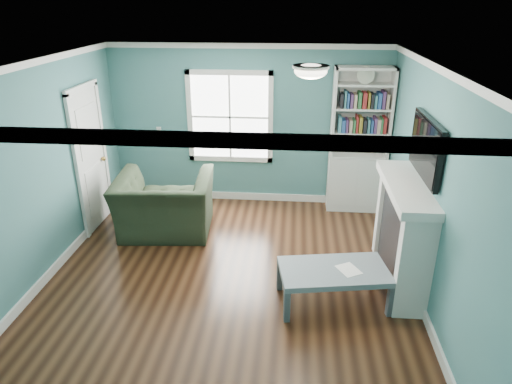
{
  "coord_description": "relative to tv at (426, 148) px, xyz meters",
  "views": [
    {
      "loc": [
        0.76,
        -4.72,
        3.24
      ],
      "look_at": [
        0.31,
        0.4,
        1.04
      ],
      "focal_mm": 32.0,
      "sensor_mm": 36.0,
      "label": 1
    }
  ],
  "objects": [
    {
      "name": "floor",
      "position": [
        -2.2,
        -0.2,
        -1.72
      ],
      "size": [
        5.0,
        5.0,
        0.0
      ],
      "primitive_type": "plane",
      "color": "black",
      "rests_on": "ground"
    },
    {
      "name": "room_walls",
      "position": [
        -2.2,
        -0.2,
        -0.14
      ],
      "size": [
        5.0,
        5.0,
        5.0
      ],
      "color": "#3F757B",
      "rests_on": "ground"
    },
    {
      "name": "trim",
      "position": [
        -2.2,
        -0.2,
        -0.49
      ],
      "size": [
        4.5,
        5.0,
        2.6
      ],
      "color": "white",
      "rests_on": "ground"
    },
    {
      "name": "window",
      "position": [
        -2.5,
        2.29,
        -0.27
      ],
      "size": [
        1.4,
        0.06,
        1.5
      ],
      "color": "white",
      "rests_on": "room_walls"
    },
    {
      "name": "bookshelf",
      "position": [
        -0.43,
        2.1,
        -0.8
      ],
      "size": [
        0.9,
        0.35,
        2.31
      ],
      "color": "silver",
      "rests_on": "ground"
    },
    {
      "name": "fireplace",
      "position": [
        -0.12,
        0.0,
        -1.09
      ],
      "size": [
        0.44,
        1.58,
        1.3
      ],
      "color": "black",
      "rests_on": "ground"
    },
    {
      "name": "tv",
      "position": [
        0.0,
        0.0,
        0.0
      ],
      "size": [
        0.06,
        1.1,
        0.65
      ],
      "primitive_type": "cube",
      "color": "black",
      "rests_on": "fireplace"
    },
    {
      "name": "door",
      "position": [
        -4.42,
        1.2,
        -0.65
      ],
      "size": [
        0.12,
        0.98,
        2.17
      ],
      "color": "silver",
      "rests_on": "ground"
    },
    {
      "name": "ceiling_fixture",
      "position": [
        -1.3,
        -0.1,
        0.82
      ],
      "size": [
        0.38,
        0.38,
        0.15
      ],
      "color": "white",
      "rests_on": "room_walls"
    },
    {
      "name": "light_switch",
      "position": [
        -3.7,
        2.28,
        -0.52
      ],
      "size": [
        0.08,
        0.01,
        0.12
      ],
      "primitive_type": "cube",
      "color": "white",
      "rests_on": "room_walls"
    },
    {
      "name": "recliner",
      "position": [
        -3.3,
        0.99,
        -1.14
      ],
      "size": [
        1.42,
        0.98,
        1.18
      ],
      "primitive_type": "imported",
      "rotation": [
        0.0,
        0.0,
        -3.06
      ],
      "color": "black",
      "rests_on": "ground"
    },
    {
      "name": "coffee_table",
      "position": [
        -0.95,
        -0.51,
        -1.34
      ],
      "size": [
        1.3,
        0.85,
        0.44
      ],
      "rotation": [
        0.0,
        0.0,
        0.17
      ],
      "color": "#464E55",
      "rests_on": "ground"
    },
    {
      "name": "paper_sheet",
      "position": [
        -0.79,
        -0.51,
        -1.28
      ],
      "size": [
        0.31,
        0.33,
        0.0
      ],
      "primitive_type": "cube",
      "rotation": [
        0.0,
        0.0,
        0.5
      ],
      "color": "white",
      "rests_on": "coffee_table"
    }
  ]
}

